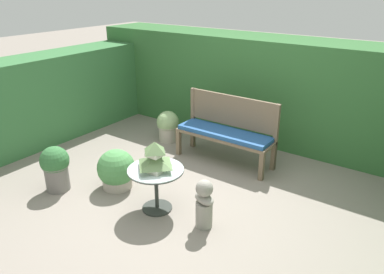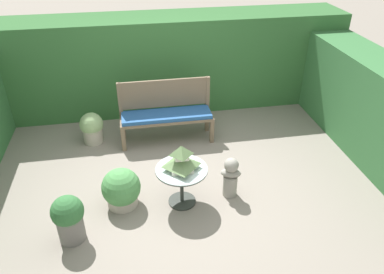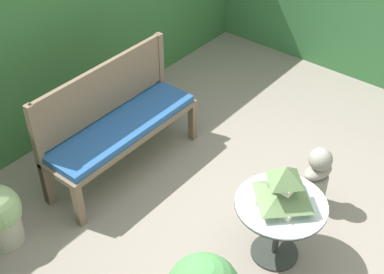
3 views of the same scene
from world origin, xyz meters
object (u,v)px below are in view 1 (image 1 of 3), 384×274
garden_bust (204,203)px  potted_plant_table_far (168,126)px  potted_plant_bench_right (56,167)px  potted_plant_patio_mid (116,170)px  patio_table (156,178)px  garden_bench (224,136)px  pagoda_birdhouse (155,158)px

garden_bust → potted_plant_table_far: bearing=155.9°
potted_plant_bench_right → potted_plant_patio_mid: bearing=40.2°
potted_plant_bench_right → patio_table: bearing=16.7°
potted_plant_bench_right → garden_bench: bearing=55.6°
pagoda_birdhouse → potted_plant_table_far: size_ratio=0.70×
patio_table → potted_plant_patio_mid: patio_table is taller
potted_plant_patio_mid → potted_plant_table_far: potted_plant_patio_mid is taller
pagoda_birdhouse → potted_plant_patio_mid: bearing=173.3°
potted_plant_bench_right → potted_plant_patio_mid: potted_plant_bench_right is taller
patio_table → potted_plant_table_far: bearing=125.2°
pagoda_birdhouse → potted_plant_table_far: (-1.14, 1.62, -0.39)m
garden_bench → potted_plant_patio_mid: potted_plant_patio_mid is taller
potted_plant_table_far → potted_plant_patio_mid: bearing=-74.8°
pagoda_birdhouse → garden_bust: bearing=3.2°
potted_plant_bench_right → potted_plant_table_far: potted_plant_bench_right is taller
garden_bust → potted_plant_table_far: 2.37m
patio_table → potted_plant_bench_right: potted_plant_bench_right is taller
garden_bench → potted_plant_table_far: bearing=173.0°
patio_table → potted_plant_bench_right: size_ratio=1.09×
garden_bench → potted_plant_patio_mid: (-0.72, -1.39, -0.17)m
potted_plant_bench_right → potted_plant_table_far: size_ratio=1.16×
potted_plant_table_far → garden_bench: bearing=-7.0°
garden_bust → potted_plant_bench_right: 1.95m
garden_bench → pagoda_birdhouse: pagoda_birdhouse is taller
pagoda_birdhouse → potted_plant_table_far: 2.02m
patio_table → pagoda_birdhouse: pagoda_birdhouse is taller
pagoda_birdhouse → patio_table: bearing=-104.0°
garden_bust → garden_bench: bearing=131.2°
garden_bench → potted_plant_bench_right: potted_plant_bench_right is taller
garden_bench → pagoda_birdhouse: size_ratio=4.07×
garden_bust → patio_table: bearing=-159.0°
patio_table → potted_plant_patio_mid: 0.75m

